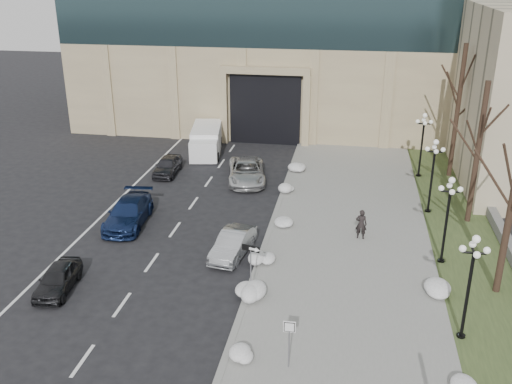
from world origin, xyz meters
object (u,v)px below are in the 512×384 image
car_a (58,279)px  lamppost_b (448,209)px  box_truck (206,141)px  car_e (168,166)px  keep_sign (289,335)px  car_d (247,171)px  lamppost_a (471,274)px  one_way_sign (254,255)px  lamppost_c (433,166)px  car_c (128,213)px  lamppost_d (423,136)px  pedestrian (361,224)px  car_b (233,244)px

car_a → lamppost_b: size_ratio=0.75×
box_truck → lamppost_b: 23.22m
car_a → car_e: (0.09, 16.35, 0.05)m
car_e → keep_sign: keep_sign is taller
keep_sign → lamppost_b: size_ratio=0.46×
box_truck → car_d: bearing=-63.1°
car_e → lamppost_a: size_ratio=0.81×
car_d → one_way_sign: 14.96m
lamppost_a → lamppost_c: 13.00m
car_e → lamppost_a: 25.02m
lamppost_a → car_c: bearing=155.0°
keep_sign → lamppost_d: (6.81, 22.63, 1.48)m
one_way_sign → lamppost_b: (9.06, 4.53, 1.02)m
box_truck → pedestrian: bearing=-58.2°
keep_sign → lamppost_b: 11.88m
lamppost_a → lamppost_d: (0.00, 19.50, 0.00)m
lamppost_c → car_d: bearing=163.7°
car_d → box_truck: size_ratio=0.81×
lamppost_a → one_way_sign: bearing=167.7°
car_c → lamppost_b: 17.94m
car_e → one_way_sign: (9.09, -15.08, 1.39)m
box_truck → one_way_sign: 21.97m
box_truck → lamppost_a: (16.64, -22.57, 2.09)m
car_d → box_truck: box_truck is taller
car_d → lamppost_c: size_ratio=1.14×
car_a → lamppost_b: (18.24, 5.80, 2.46)m
keep_sign → lamppost_d: size_ratio=0.46×
car_e → lamppost_b: lamppost_b is taller
box_truck → car_e: bearing=-115.2°
car_e → lamppost_c: size_ratio=0.81×
car_b → lamppost_c: lamppost_c is taller
car_d → one_way_sign: bearing=-89.8°
car_a → box_truck: size_ratio=0.54×
lamppost_c → lamppost_d: same height
car_c → pedestrian: (13.57, 0.22, 0.23)m
car_b → box_truck: size_ratio=0.60×
car_d → box_truck: 7.52m
car_c → box_truck: (1.06, 14.29, 0.24)m
car_a → car_c: car_c is taller
pedestrian → car_b: bearing=27.6°
lamppost_a → lamppost_c: same height
car_c → car_e: (-0.45, 8.78, -0.09)m
box_truck → lamppost_c: bearing=-39.8°
car_d → car_e: 6.03m
lamppost_c → pedestrian: bearing=-132.5°
pedestrian → keep_sign: (-2.67, -11.62, 0.61)m
one_way_sign → lamppost_b: lamppost_b is taller
car_a → box_truck: box_truck is taller
keep_sign → car_b: bearing=114.0°
pedestrian → car_a: bearing=32.5°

